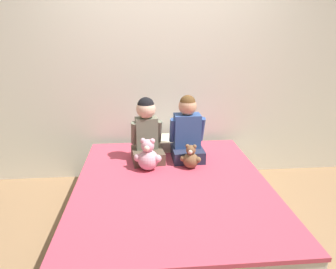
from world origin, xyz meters
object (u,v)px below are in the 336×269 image
at_px(bed, 172,205).
at_px(teddy_bear_held_by_left_child, 148,157).
at_px(teddy_bear_held_by_right_child, 191,158).
at_px(pillow_at_headboard, 165,143).
at_px(child_on_left, 147,132).
at_px(child_on_right, 187,131).

xyz_separation_m(bed, teddy_bear_held_by_left_child, (-0.20, 0.26, 0.36)).
xyz_separation_m(teddy_bear_held_by_left_child, teddy_bear_held_by_right_child, (0.39, 0.00, -0.03)).
bearing_deg(pillow_at_headboard, teddy_bear_held_by_left_child, -110.22).
xyz_separation_m(bed, pillow_at_headboard, (0.00, 0.79, 0.28)).
relative_size(child_on_left, teddy_bear_held_by_left_child, 2.05).
bearing_deg(teddy_bear_held_by_left_child, child_on_right, 42.62).
bearing_deg(child_on_right, teddy_bear_held_by_left_child, -150.41).
distance_m(child_on_left, teddy_bear_held_by_left_child, 0.28).
relative_size(child_on_left, pillow_at_headboard, 1.22).
bearing_deg(pillow_at_headboard, child_on_left, -124.10).
bearing_deg(teddy_bear_held_by_left_child, teddy_bear_held_by_right_child, 11.91).
height_order(child_on_left, child_on_right, child_on_right).
bearing_deg(teddy_bear_held_by_left_child, pillow_at_headboard, 81.12).
bearing_deg(child_on_right, teddy_bear_held_by_right_child, -91.56).
relative_size(bed, child_on_right, 3.09).
xyz_separation_m(child_on_left, child_on_right, (0.40, 0.00, -0.00)).
bearing_deg(bed, child_on_left, 111.81).
relative_size(bed, child_on_left, 3.16).
height_order(bed, teddy_bear_held_by_left_child, teddy_bear_held_by_left_child).
bearing_deg(child_on_right, child_on_left, 178.48).
relative_size(child_on_right, teddy_bear_held_by_right_child, 2.75).
bearing_deg(child_on_left, pillow_at_headboard, 48.68).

